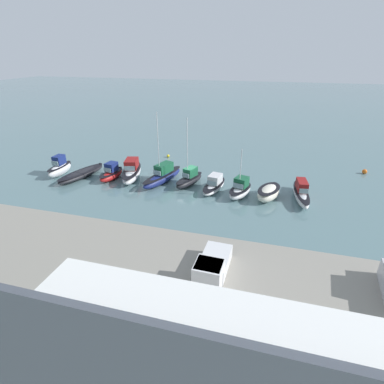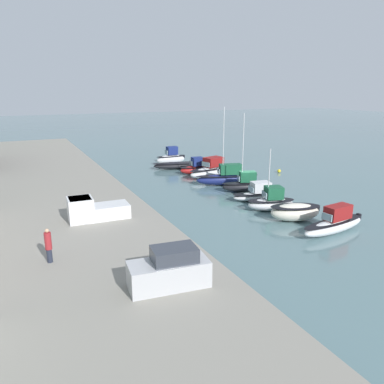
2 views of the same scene
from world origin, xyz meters
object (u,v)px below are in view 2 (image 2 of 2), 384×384
Objects in this scene: moored_boat_3 at (259,194)px; parked_car_1 at (170,270)px; moored_boat_4 at (245,184)px; pickup_truck_0 at (93,210)px; moored_boat_6 at (212,170)px; mooring_buoy_1 at (279,171)px; moored_boat_7 at (196,168)px; person_on_quay at (48,245)px; moored_boat_2 at (271,202)px; moored_boat_0 at (335,223)px; moored_boat_8 at (180,165)px; moored_boat_1 at (295,212)px; moored_boat_9 at (171,158)px; moored_boat_5 at (228,177)px.

moored_boat_3 is 1.39× the size of parked_car_1.
pickup_truck_0 is (-7.07, 19.18, 1.64)m from moored_boat_4.
mooring_buoy_1 is (-1.86, -10.25, -0.76)m from moored_boat_6.
person_on_quay reaches higher than moored_boat_7.
moored_boat_4 is 1.92× the size of pickup_truck_0.
moored_boat_2 is at bearing -172.87° from moored_boat_4.
moored_boat_3 is 1.25× the size of moored_boat_7.
moored_boat_2 is at bearing 1.59° from moored_boat_0.
parked_car_1 is (-15.89, 17.09, 1.94)m from moored_boat_3.
pickup_truck_0 is (12.37, 1.45, -0.10)m from parked_car_1.
moored_boat_8 is at bearing 16.75° from moored_boat_2.
moored_boat_9 is at bearing 17.87° from moored_boat_1.
moored_boat_3 is 0.62× the size of moored_boat_5.
moored_boat_8 is 3.65m from moored_boat_9.
pickup_truck_0 is at bearing 111.42° from moored_boat_3.
moored_boat_3 is 12.19m from moored_boat_6.
moored_boat_5 is at bearing 12.47° from moored_boat_1.
pickup_truck_0 is (0.00, 17.58, 1.66)m from moored_boat_2.
moored_boat_4 is 26.38m from parked_car_1.
moored_boat_6 is (22.99, -0.72, 0.16)m from moored_boat_0.
person_on_quay is 39.38m from mooring_buoy_1.
moored_boat_0 is 3.97m from moored_boat_1.
moored_boat_4 is at bearing 164.67° from moored_boat_6.
parked_car_1 is at bearing -136.69° from person_on_quay.
moored_boat_2 is at bearing -46.12° from parked_car_1.
person_on_quay is (5.75, 5.42, 0.18)m from parked_car_1.
moored_boat_5 is 10.98m from mooring_buoy_1.
moored_boat_0 is 33.77m from moored_boat_9.
moored_boat_5 reaches higher than parked_car_1.
moored_boat_7 is (21.79, -0.61, 0.02)m from moored_boat_1.
moored_boat_1 is at bearing -99.09° from pickup_truck_0.
moored_boat_5 reaches higher than moored_boat_9.
pickup_truck_0 reaches higher than moored_boat_6.
moored_boat_0 is at bearing 152.56° from mooring_buoy_1.
moored_boat_3 is at bearing -163.45° from moored_boat_8.
mooring_buoy_1 is (-9.02, -11.95, -0.31)m from moored_boat_8.
moored_boat_2 reaches higher than person_on_quay.
moored_boat_3 is at bearing 133.03° from mooring_buoy_1.
person_on_quay is at bearing 151.09° from pickup_truck_0.
person_on_quay is at bearing 144.53° from moored_boat_5.
moored_boat_7 is at bearing -177.01° from moored_boat_9.
parked_car_1 is at bearing 144.36° from moored_boat_2.
person_on_quay is at bearing 81.82° from moored_boat_0.
moored_boat_3 is at bearing -77.24° from pickup_truck_0.
moored_boat_7 is 0.99× the size of moored_boat_9.
moored_boat_7 is at bearing 24.75° from moored_boat_4.
moored_boat_1 is 19.22m from moored_boat_6.
moored_boat_6 is at bearing -172.11° from moored_boat_9.
moored_boat_0 is 17.98m from parked_car_1.
moored_boat_0 is 0.80× the size of moored_boat_4.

